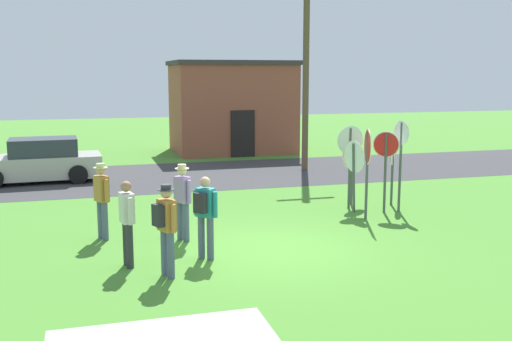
% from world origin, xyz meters
% --- Properties ---
extents(ground_plane, '(80.00, 80.00, 0.00)m').
position_xyz_m(ground_plane, '(0.00, 0.00, 0.00)').
color(ground_plane, '#47842D').
extents(street_asphalt, '(60.00, 6.40, 0.01)m').
position_xyz_m(street_asphalt, '(0.00, 9.79, 0.00)').
color(street_asphalt, '#38383A').
rests_on(street_asphalt, ground).
extents(building_background, '(5.69, 4.27, 4.31)m').
position_xyz_m(building_background, '(3.04, 16.07, 2.16)').
color(building_background, brown).
rests_on(building_background, ground).
extents(utility_pole, '(1.80, 0.24, 7.57)m').
position_xyz_m(utility_pole, '(4.41, 9.75, 3.96)').
color(utility_pole, brown).
rests_on(utility_pole, ground).
extents(parked_car_on_street, '(4.38, 2.18, 1.51)m').
position_xyz_m(parked_car_on_street, '(-5.35, 9.98, 0.69)').
color(parked_car_on_street, '#B7B2A3').
rests_on(parked_car_on_street, ground).
extents(stop_sign_tallest, '(0.79, 0.09, 2.31)m').
position_xyz_m(stop_sign_tallest, '(3.25, 3.18, 1.58)').
color(stop_sign_tallest, '#474C4C').
rests_on(stop_sign_tallest, ground).
extents(stop_sign_rear_left, '(0.80, 0.42, 1.90)m').
position_xyz_m(stop_sign_rear_left, '(3.53, 3.63, 1.29)').
color(stop_sign_rear_left, '#474C4C').
rests_on(stop_sign_rear_left, ground).
extents(stop_sign_center_cluster, '(0.54, 0.72, 2.04)m').
position_xyz_m(stop_sign_center_cluster, '(4.60, 3.23, 1.39)').
color(stop_sign_center_cluster, '#474C4C').
rests_on(stop_sign_center_cluster, ground).
extents(stop_sign_nearest, '(0.09, 0.64, 2.48)m').
position_xyz_m(stop_sign_nearest, '(4.39, 2.43, 1.65)').
color(stop_sign_nearest, '#474C4C').
rests_on(stop_sign_nearest, ground).
extents(stop_sign_far_back, '(0.23, 0.86, 1.95)m').
position_xyz_m(stop_sign_far_back, '(3.17, 2.72, 1.33)').
color(stop_sign_far_back, '#474C4C').
rests_on(stop_sign_far_back, ground).
extents(stop_sign_leaning_left, '(0.59, 0.42, 2.20)m').
position_xyz_m(stop_sign_leaning_left, '(3.94, 2.42, 1.49)').
color(stop_sign_leaning_left, '#474C4C').
rests_on(stop_sign_leaning_left, ground).
extents(stop_sign_rear_right, '(0.27, 0.87, 2.34)m').
position_xyz_m(stop_sign_rear_right, '(3.13, 1.88, 1.62)').
color(stop_sign_rear_right, '#474C4C').
rests_on(stop_sign_rear_right, ground).
extents(person_in_blue, '(0.29, 0.56, 1.69)m').
position_xyz_m(person_in_blue, '(-3.02, -0.32, 0.95)').
color(person_in_blue, '#2D2D33').
rests_on(person_in_blue, ground).
extents(person_in_teal, '(0.37, 0.51, 1.74)m').
position_xyz_m(person_in_teal, '(-1.70, 1.20, 0.98)').
color(person_in_teal, '#4C5670').
rests_on(person_in_teal, ground).
extents(person_in_dark_shirt, '(0.47, 0.48, 1.69)m').
position_xyz_m(person_in_dark_shirt, '(-1.49, -0.27, 0.98)').
color(person_in_dark_shirt, '#4C5670').
rests_on(person_in_dark_shirt, ground).
extents(person_on_left, '(0.44, 0.53, 1.74)m').
position_xyz_m(person_on_left, '(-2.38, -1.13, 1.01)').
color(person_on_left, '#4C5670').
rests_on(person_on_left, ground).
extents(person_near_signs, '(0.35, 0.53, 1.74)m').
position_xyz_m(person_near_signs, '(-3.43, 1.82, 0.98)').
color(person_near_signs, '#4C5670').
rests_on(person_near_signs, ground).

